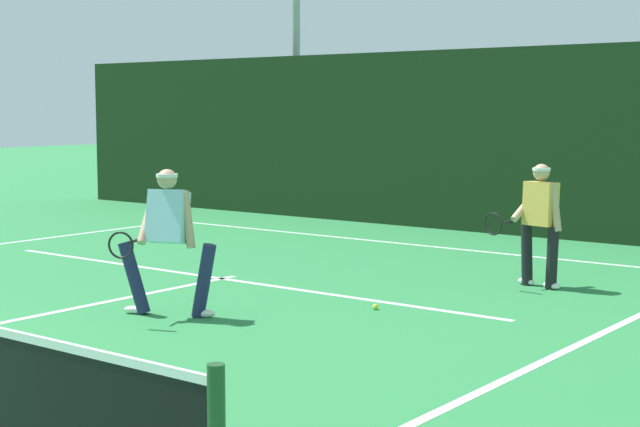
{
  "coord_description": "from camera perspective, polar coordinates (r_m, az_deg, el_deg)",
  "views": [
    {
      "loc": [
        8.98,
        -3.36,
        2.3
      ],
      "look_at": [
        1.68,
        6.14,
        1.0
      ],
      "focal_mm": 54.86,
      "sensor_mm": 36.0,
      "label": 1
    }
  ],
  "objects": [
    {
      "name": "court_line_centre",
      "position": [
        11.35,
        -16.07,
        -5.73
      ],
      "size": [
        0.1,
        6.4,
        0.01
      ],
      "primitive_type": "cube",
      "color": "white",
      "rests_on": "ground_plane"
    },
    {
      "name": "player_far",
      "position": [
        12.8,
        12.67,
        -0.36
      ],
      "size": [
        0.88,
        0.89,
        1.59
      ],
      "rotation": [
        0.0,
        0.0,
        2.93
      ],
      "color": "black",
      "rests_on": "ground_plane"
    },
    {
      "name": "player_near",
      "position": [
        10.88,
        -8.91,
        -1.27
      ],
      "size": [
        1.12,
        1.02,
        1.64
      ],
      "rotation": [
        0.0,
        0.0,
        3.55
      ],
      "color": "#1E234C",
      "rests_on": "ground_plane"
    },
    {
      "name": "light_pole",
      "position": [
        21.89,
        -1.41,
        10.86
      ],
      "size": [
        0.55,
        0.44,
        6.54
      ],
      "color": "#9EA39E",
      "rests_on": "ground_plane"
    },
    {
      "name": "court_line_baseline_far",
      "position": [
        16.7,
        4.59,
        -1.73
      ],
      "size": [
        10.6,
        0.1,
        0.01
      ],
      "primitive_type": "cube",
      "color": "white",
      "rests_on": "ground_plane"
    },
    {
      "name": "tennis_ball",
      "position": [
        11.24,
        3.24,
        -5.46
      ],
      "size": [
        0.07,
        0.07,
        0.07
      ],
      "primitive_type": "sphere",
      "color": "#D1E033",
      "rests_on": "ground_plane"
    },
    {
      "name": "court_line_service",
      "position": [
        13.28,
        -5.75,
        -3.8
      ],
      "size": [
        8.64,
        0.1,
        0.01
      ],
      "primitive_type": "cube",
      "color": "white",
      "rests_on": "ground_plane"
    },
    {
      "name": "back_fence_windscreen",
      "position": [
        18.43,
        8.36,
        4.23
      ],
      "size": [
        20.77,
        0.12,
        3.38
      ],
      "primitive_type": "cube",
      "color": "black",
      "rests_on": "ground_plane"
    }
  ]
}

